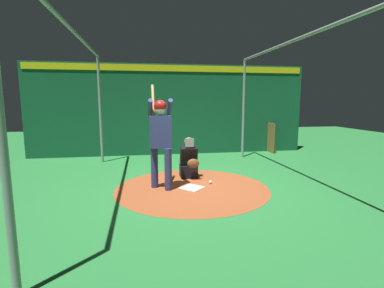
{
  "coord_description": "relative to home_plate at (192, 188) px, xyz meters",
  "views": [
    {
      "loc": [
        5.8,
        -1.01,
        1.84
      ],
      "look_at": [
        0.0,
        0.0,
        0.95
      ],
      "focal_mm": 26.91,
      "sensor_mm": 36.0,
      "label": 1
    }
  ],
  "objects": [
    {
      "name": "ground_plane",
      "position": [
        0.0,
        0.0,
        -0.01
      ],
      "size": [
        25.39,
        25.39,
        0.0
      ],
      "primitive_type": "plane",
      "color": "#287A38"
    },
    {
      "name": "dirt_circle",
      "position": [
        0.0,
        0.0,
        -0.01
      ],
      "size": [
        3.25,
        3.25,
        0.01
      ],
      "primitive_type": "cylinder",
      "color": "#9E4C28",
      "rests_on": "ground"
    },
    {
      "name": "back_wall",
      "position": [
        -4.06,
        0.0,
        1.52
      ],
      "size": [
        0.22,
        9.39,
        3.05
      ],
      "color": "#145133",
      "rests_on": "ground"
    },
    {
      "name": "baseball_0",
      "position": [
        -0.24,
        0.46,
        0.03
      ],
      "size": [
        0.07,
        0.07,
        0.07
      ],
      "primitive_type": "sphere",
      "color": "white",
      "rests_on": "dirt_circle"
    },
    {
      "name": "cage_frame",
      "position": [
        0.0,
        0.0,
        2.21
      ],
      "size": [
        6.22,
        4.51,
        3.14
      ],
      "color": "gray",
      "rests_on": "ground"
    },
    {
      "name": "catcher",
      "position": [
        -0.87,
        0.08,
        0.37
      ],
      "size": [
        0.58,
        0.4,
        0.98
      ],
      "color": "black",
      "rests_on": "ground"
    },
    {
      "name": "batter",
      "position": [
        -0.1,
        -0.64,
        1.12
      ],
      "size": [
        0.68,
        0.49,
        2.18
      ],
      "color": "navy",
      "rests_on": "ground"
    },
    {
      "name": "home_plate",
      "position": [
        0.0,
        0.0,
        0.0
      ],
      "size": [
        0.59,
        0.59,
        0.01
      ],
      "primitive_type": "cube",
      "rotation": [
        0.0,
        0.0,
        0.79
      ],
      "color": "white",
      "rests_on": "dirt_circle"
    },
    {
      "name": "bat_rack",
      "position": [
        -3.81,
        3.52,
        0.48
      ],
      "size": [
        0.7,
        0.17,
        1.05
      ],
      "color": "olive",
      "rests_on": "ground"
    }
  ]
}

